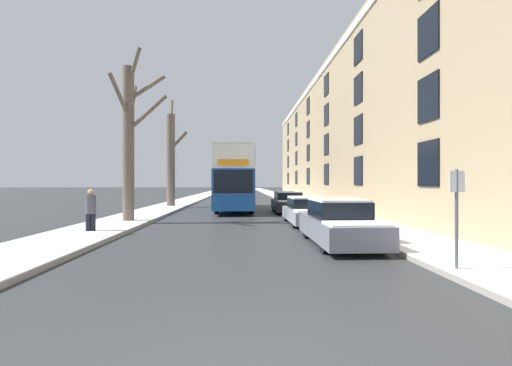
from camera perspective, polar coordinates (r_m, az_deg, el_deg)
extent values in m
cube|color=gray|center=(56.43, -8.34, -1.94)|extent=(2.79, 130.00, 0.13)
cube|color=white|center=(56.43, -8.34, -1.86)|extent=(2.76, 130.00, 0.03)
cube|color=gray|center=(56.41, 3.18, -1.94)|extent=(2.79, 130.00, 0.13)
cube|color=white|center=(56.41, 3.18, -1.86)|extent=(2.76, 130.00, 0.03)
cube|color=tan|center=(33.64, 17.61, 7.01)|extent=(9.00, 51.71, 12.13)
cube|color=black|center=(14.22, 26.77, 2.92)|extent=(0.08, 1.40, 1.70)
cube|color=black|center=(21.16, 16.67, 1.95)|extent=(0.08, 1.40, 1.70)
cube|color=black|center=(28.43, 11.65, 1.44)|extent=(0.08, 1.40, 1.70)
cube|color=black|center=(35.83, 8.68, 1.13)|extent=(0.08, 1.40, 1.70)
cube|color=black|center=(43.29, 6.74, 0.93)|extent=(0.08, 1.40, 1.70)
cube|color=black|center=(50.79, 5.36, 0.79)|extent=(0.08, 1.40, 1.70)
cube|color=black|center=(14.55, 26.77, 12.51)|extent=(0.08, 1.40, 1.70)
cube|color=black|center=(21.38, 16.67, 8.46)|extent=(0.08, 1.40, 1.70)
cube|color=black|center=(28.59, 11.65, 6.30)|extent=(0.08, 1.40, 1.70)
cube|color=black|center=(35.96, 8.68, 5.00)|extent=(0.08, 1.40, 1.70)
cube|color=black|center=(43.40, 6.74, 4.13)|extent=(0.08, 1.40, 1.70)
cube|color=black|center=(50.89, 5.36, 3.52)|extent=(0.08, 1.40, 1.70)
cube|color=black|center=(15.26, 26.77, 21.43)|extent=(0.08, 1.40, 1.70)
cube|color=black|center=(21.87, 16.67, 14.76)|extent=(0.08, 1.40, 1.70)
cube|color=black|center=(28.96, 11.65, 11.08)|extent=(0.08, 1.40, 1.70)
cube|color=black|center=(36.26, 8.68, 8.82)|extent=(0.08, 1.40, 1.70)
cube|color=black|center=(43.65, 6.74, 7.31)|extent=(0.08, 1.40, 1.70)
cube|color=black|center=(51.10, 5.36, 6.24)|extent=(0.08, 1.40, 1.70)
cube|color=black|center=(22.61, 16.67, 20.71)|extent=(0.08, 1.40, 1.70)
cube|color=black|center=(29.53, 11.65, 15.70)|extent=(0.08, 1.40, 1.70)
cube|color=black|center=(36.71, 8.68, 12.57)|extent=(0.08, 1.40, 1.70)
cube|color=black|center=(44.02, 6.74, 10.45)|extent=(0.08, 1.40, 1.70)
cube|color=black|center=(51.42, 5.36, 8.92)|extent=(0.08, 1.40, 1.70)
cube|color=beige|center=(33.53, 9.97, 16.73)|extent=(0.12, 50.68, 0.44)
cylinder|color=brown|center=(17.59, -20.48, 5.94)|extent=(0.53, 0.53, 7.53)
cylinder|color=brown|center=(18.72, -19.95, 11.99)|extent=(0.38, 1.83, 2.45)
cylinder|color=brown|center=(17.99, -19.67, 17.73)|extent=(0.93, 0.78, 1.75)
cylinder|color=brown|center=(17.33, -21.82, 13.40)|extent=(0.56, 1.64, 1.76)
cylinder|color=brown|center=(18.20, -17.74, 14.83)|extent=(1.73, 0.87, 1.50)
cylinder|color=brown|center=(17.27, -17.73, 10.99)|extent=(2.06, 0.79, 1.67)
cylinder|color=brown|center=(28.03, -14.02, 3.59)|extent=(0.65, 0.65, 7.41)
cylinder|color=brown|center=(29.40, -13.92, 11.10)|extent=(0.50, 1.94, 2.74)
cylinder|color=brown|center=(28.08, -12.75, 6.91)|extent=(1.43, 0.26, 1.52)
cylinder|color=brown|center=(28.71, -14.01, 7.60)|extent=(0.44, 1.17, 1.68)
cube|color=#194C99|center=(24.81, -3.51, -0.89)|extent=(2.50, 10.70, 2.45)
cube|color=silver|center=(24.86, -3.51, 3.52)|extent=(2.45, 10.49, 1.37)
cube|color=silver|center=(24.91, -3.51, 5.22)|extent=(2.45, 10.49, 0.12)
cube|color=black|center=(24.81, -3.51, 0.19)|extent=(2.53, 9.42, 1.27)
cube|color=black|center=(24.86, -3.51, 3.67)|extent=(2.53, 9.42, 1.04)
cube|color=black|center=(19.48, -3.78, 0.25)|extent=(2.25, 0.06, 1.34)
cube|color=orange|center=(19.51, -3.78, 3.48)|extent=(1.75, 0.05, 0.32)
cylinder|color=black|center=(21.69, -6.51, -3.83)|extent=(0.30, 1.00, 1.00)
cylinder|color=black|center=(21.65, -0.79, -3.84)|extent=(0.30, 1.00, 1.00)
cylinder|color=black|center=(27.88, -5.62, -2.99)|extent=(0.30, 1.00, 1.00)
cylinder|color=black|center=(27.84, -1.17, -2.99)|extent=(0.30, 1.00, 1.00)
cube|color=slate|center=(11.17, 13.74, -7.46)|extent=(1.79, 4.38, 0.64)
cube|color=black|center=(11.28, 13.49, -4.34)|extent=(1.54, 2.19, 0.56)
cube|color=white|center=(11.26, 13.49, -2.75)|extent=(1.50, 2.08, 0.07)
cube|color=white|center=(9.66, 16.34, -6.55)|extent=(1.61, 1.14, 0.06)
cylinder|color=black|center=(9.74, 11.44, -9.48)|extent=(0.20, 0.67, 0.67)
cylinder|color=black|center=(10.22, 20.12, -9.03)|extent=(0.20, 0.67, 0.67)
cylinder|color=black|center=(12.28, 8.46, -7.52)|extent=(0.20, 0.67, 0.67)
cylinder|color=black|center=(12.67, 15.50, -7.28)|extent=(0.20, 0.67, 0.67)
cube|color=#9EA3AD|center=(16.35, 8.47, -5.26)|extent=(1.78, 4.50, 0.56)
cube|color=black|center=(16.49, 8.35, -3.39)|extent=(1.53, 2.25, 0.49)
cube|color=white|center=(16.47, 8.35, -2.39)|extent=(1.50, 2.14, 0.08)
cube|color=white|center=(14.77, 9.65, -4.61)|extent=(1.60, 1.17, 0.07)
cylinder|color=black|center=(14.91, 6.50, -6.21)|extent=(0.20, 0.67, 0.67)
cylinder|color=black|center=(15.23, 12.35, -6.08)|extent=(0.20, 0.67, 0.67)
cylinder|color=black|center=(17.56, 5.12, -5.27)|extent=(0.20, 0.67, 0.67)
cylinder|color=black|center=(17.83, 10.12, -5.19)|extent=(0.20, 0.67, 0.67)
cube|color=black|center=(22.69, 5.37, -3.69)|extent=(1.87, 4.50, 0.64)
cube|color=black|center=(22.84, 5.31, -2.21)|extent=(1.60, 2.25, 0.51)
cube|color=white|center=(22.83, 5.31, -1.48)|extent=(1.57, 2.14, 0.07)
cube|color=white|center=(21.09, 5.96, -3.02)|extent=(1.68, 1.18, 0.05)
cylinder|color=black|center=(21.27, 3.67, -4.40)|extent=(0.20, 0.64, 0.64)
cylinder|color=black|center=(21.50, 8.04, -4.35)|extent=(0.20, 0.64, 0.64)
cylinder|color=black|center=(23.95, 2.97, -3.91)|extent=(0.20, 0.64, 0.64)
cylinder|color=black|center=(24.16, 6.87, -3.87)|extent=(0.20, 0.64, 0.64)
cube|color=#9EA3AD|center=(41.12, -4.95, -1.05)|extent=(1.92, 5.75, 1.97)
cube|color=black|center=(38.26, -5.14, -0.45)|extent=(1.69, 0.06, 0.87)
cylinder|color=black|center=(39.35, -6.29, -2.36)|extent=(0.22, 0.68, 0.68)
cylinder|color=black|center=(39.28, -3.84, -2.37)|extent=(0.22, 0.68, 0.68)
cylinder|color=black|center=(43.03, -5.97, -2.16)|extent=(0.22, 0.68, 0.68)
cylinder|color=black|center=(42.96, -3.73, -2.17)|extent=(0.22, 0.68, 0.68)
cylinder|color=black|center=(14.23, -26.19, -6.23)|extent=(0.18, 0.18, 0.80)
cylinder|color=black|center=(14.24, -25.51, -6.23)|extent=(0.18, 0.18, 0.80)
cylinder|color=#47474C|center=(14.18, -25.85, -3.23)|extent=(0.37, 0.37, 0.70)
sphere|color=tan|center=(14.16, -25.85, -1.37)|extent=(0.22, 0.22, 0.22)
cylinder|color=#4C4F54|center=(8.28, 30.43, -5.74)|extent=(0.07, 0.07, 2.22)
cube|color=silver|center=(8.23, 30.50, 0.24)|extent=(0.32, 0.02, 0.44)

